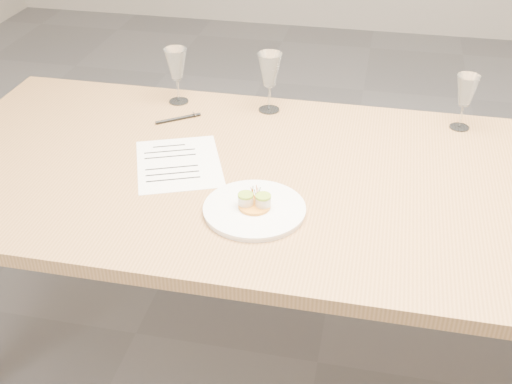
% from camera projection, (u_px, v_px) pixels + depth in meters
% --- Properties ---
extents(ground, '(7.00, 7.00, 0.00)m').
position_uv_depth(ground, '(317.00, 362.00, 2.22)').
color(ground, slate).
rests_on(ground, ground).
extents(dining_table, '(2.40, 1.00, 0.75)m').
position_uv_depth(dining_table, '(330.00, 199.00, 1.85)').
color(dining_table, '#AB7C4A').
rests_on(dining_table, ground).
extents(dinner_plate, '(0.27, 0.27, 0.07)m').
position_uv_depth(dinner_plate, '(255.00, 208.00, 1.67)').
color(dinner_plate, white).
rests_on(dinner_plate, dining_table).
extents(recipe_sheet, '(0.34, 0.37, 0.00)m').
position_uv_depth(recipe_sheet, '(179.00, 163.00, 1.88)').
color(recipe_sheet, white).
rests_on(recipe_sheet, dining_table).
extents(ballpoint_pen, '(0.13, 0.10, 0.01)m').
position_uv_depth(ballpoint_pen, '(178.00, 118.00, 2.12)').
color(ballpoint_pen, black).
rests_on(ballpoint_pen, dining_table).
extents(wine_glass_0, '(0.08, 0.08, 0.19)m').
position_uv_depth(wine_glass_0, '(176.00, 65.00, 2.17)').
color(wine_glass_0, white).
rests_on(wine_glass_0, dining_table).
extents(wine_glass_1, '(0.08, 0.08, 0.20)m').
position_uv_depth(wine_glass_1, '(270.00, 71.00, 2.11)').
color(wine_glass_1, white).
rests_on(wine_glass_1, dining_table).
extents(wine_glass_2, '(0.07, 0.07, 0.18)m').
position_uv_depth(wine_glass_2, '(466.00, 92.00, 2.01)').
color(wine_glass_2, white).
rests_on(wine_glass_2, dining_table).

